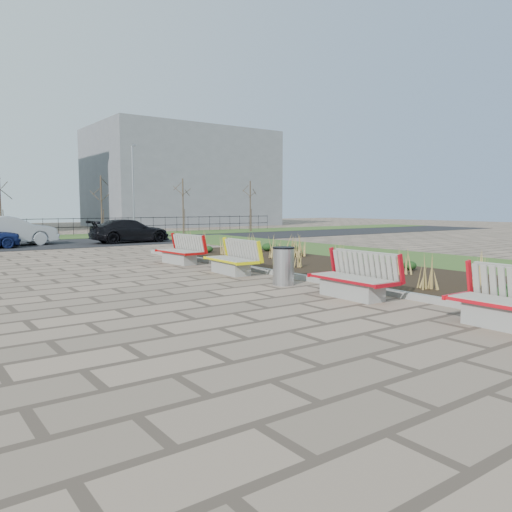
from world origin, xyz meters
TOP-DOWN VIEW (x-y plane):
  - ground at (0.00, 0.00)m, footprint 120.00×120.00m
  - planting_bed at (6.25, 5.00)m, footprint 4.50×18.00m
  - planting_curb at (3.92, 5.00)m, footprint 0.16×18.00m
  - grass_verge_near at (11.00, 5.00)m, footprint 5.00×38.00m
  - road at (0.00, 22.00)m, footprint 80.00×7.00m
  - bench_b at (3.00, 1.47)m, footprint 0.95×2.12m
  - bench_c at (3.00, 6.37)m, footprint 1.05×2.16m
  - bench_d at (3.00, 9.71)m, footprint 1.04×2.16m
  - litter_bin at (2.94, 3.78)m, footprint 0.55×0.55m
  - car_silver at (-0.42, 21.88)m, footprint 4.78×2.14m
  - car_black at (5.55, 20.58)m, footprint 4.44×1.81m
  - tree_c at (0.00, 26.50)m, footprint 1.40×1.40m
  - tree_d at (6.00, 26.50)m, footprint 1.40×1.40m
  - tree_e at (12.00, 26.50)m, footprint 1.40×1.40m
  - tree_f at (18.00, 26.50)m, footprint 1.40×1.40m
  - lamp_east at (8.00, 26.00)m, footprint 0.24×0.60m
  - building_grey at (20.00, 42.00)m, footprint 18.00×12.00m

SIDE VIEW (x-z plane):
  - ground at x=0.00m, z-range 0.00..0.00m
  - road at x=0.00m, z-range 0.00..0.02m
  - grass_verge_near at x=11.00m, z-range 0.00..0.04m
  - planting_bed at x=6.25m, z-range 0.00..0.10m
  - planting_curb at x=3.92m, z-range 0.00..0.15m
  - litter_bin at x=2.94m, z-range 0.00..0.96m
  - bench_b at x=3.00m, z-range 0.00..1.00m
  - bench_c at x=3.00m, z-range 0.00..1.00m
  - bench_d at x=3.00m, z-range 0.00..1.00m
  - car_black at x=5.55m, z-range 0.02..1.31m
  - car_silver at x=-0.42m, z-range 0.02..1.54m
  - tree_c at x=0.00m, z-range 0.04..4.04m
  - tree_d at x=6.00m, z-range 0.04..4.04m
  - tree_e at x=12.00m, z-range 0.04..4.04m
  - tree_f at x=18.00m, z-range 0.04..4.04m
  - lamp_east at x=8.00m, z-range 0.04..6.04m
  - building_grey at x=20.00m, z-range 0.00..10.00m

